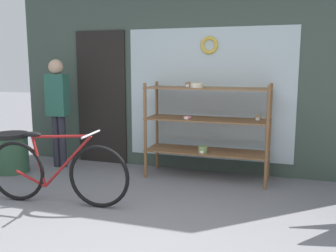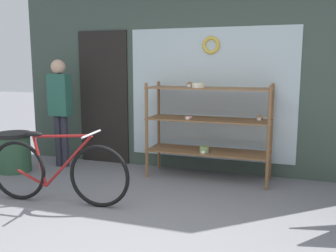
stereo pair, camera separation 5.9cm
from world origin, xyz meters
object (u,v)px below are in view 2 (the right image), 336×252
(trash_bin, at_px, (14,150))
(bicycle, at_px, (57,171))
(display_case, at_px, (208,121))
(pedestrian, at_px, (60,104))

(trash_bin, bearing_deg, bicycle, -32.84)
(display_case, xyz_separation_m, trash_bin, (-2.80, -0.59, -0.49))
(display_case, distance_m, bicycle, 2.10)
(bicycle, height_order, trash_bin, bicycle)
(pedestrian, xyz_separation_m, trash_bin, (-0.50, -0.48, -0.66))
(bicycle, bearing_deg, pedestrian, 117.26)
(pedestrian, bearing_deg, bicycle, -58.67)
(bicycle, xyz_separation_m, pedestrian, (-0.89, 1.38, 0.60))
(bicycle, bearing_deg, display_case, 41.06)
(pedestrian, distance_m, trash_bin, 0.96)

